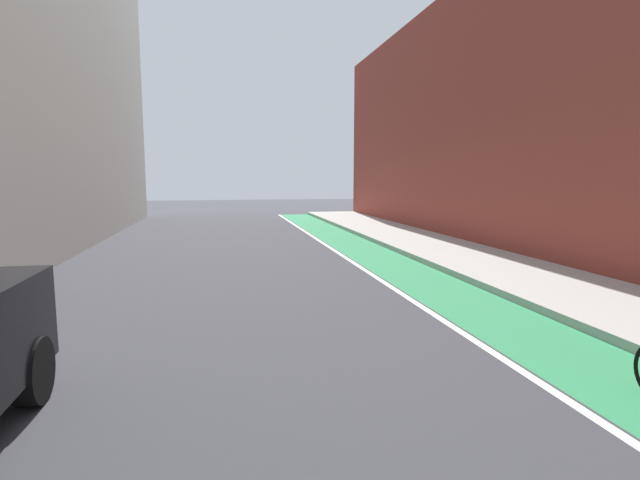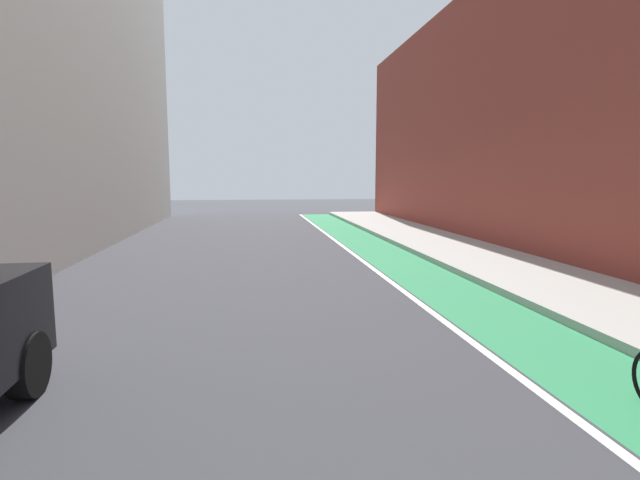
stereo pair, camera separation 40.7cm
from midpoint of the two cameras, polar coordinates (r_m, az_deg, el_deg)
ground_plane at (r=9.20m, az=-8.29°, el=-6.66°), size 79.31×79.31×0.00m
bike_lane_paint at (r=11.85m, az=8.77°, el=-3.53°), size 1.60×36.05×0.00m
lane_divider_stripe at (r=11.57m, az=4.58°, el=-3.72°), size 0.12×36.05×0.00m
sidewalk_right at (r=12.76m, az=18.15°, el=-2.72°), size 2.82×36.05×0.14m
building_facade_right at (r=15.80m, az=23.62°, el=14.28°), size 2.40×32.05×8.58m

